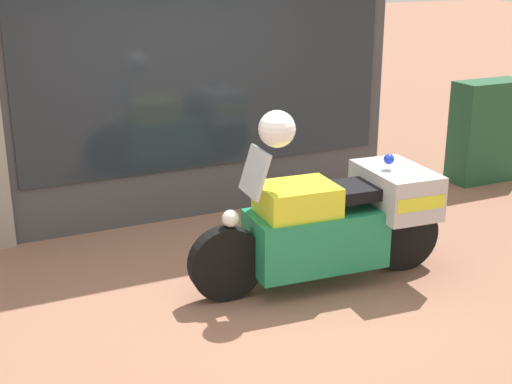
# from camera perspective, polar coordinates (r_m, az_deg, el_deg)

# --- Properties ---
(ground_plane) EXTENTS (60.00, 60.00, 0.00)m
(ground_plane) POSITION_cam_1_polar(r_m,az_deg,el_deg) (6.08, -0.79, -7.62)
(ground_plane) COLOR #8E604C
(shop_building) EXTENTS (5.07, 0.55, 4.08)m
(shop_building) POSITION_cam_1_polar(r_m,az_deg,el_deg) (7.24, -10.51, 13.25)
(shop_building) COLOR #424247
(shop_building) RESTS_ON ground
(window_display) EXTENTS (3.72, 0.30, 1.91)m
(window_display) POSITION_cam_1_polar(r_m,az_deg,el_deg) (7.80, -4.49, 1.93)
(window_display) COLOR slate
(window_display) RESTS_ON ground
(paramedic_motorcycle) EXTENTS (2.29, 0.83, 1.24)m
(paramedic_motorcycle) POSITION_cam_1_polar(r_m,az_deg,el_deg) (6.04, 6.43, -2.25)
(paramedic_motorcycle) COLOR black
(paramedic_motorcycle) RESTS_ON ground
(utility_cabinet) EXTENTS (0.90, 0.40, 1.24)m
(utility_cabinet) POSITION_cam_1_polar(r_m,az_deg,el_deg) (9.18, 17.99, 4.65)
(utility_cabinet) COLOR #1E4C2D
(utility_cabinet) RESTS_ON ground
(white_helmet) EXTENTS (0.29, 0.29, 0.29)m
(white_helmet) POSITION_cam_1_polar(r_m,az_deg,el_deg) (5.56, 1.69, 5.06)
(white_helmet) COLOR white
(white_helmet) RESTS_ON paramedic_motorcycle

